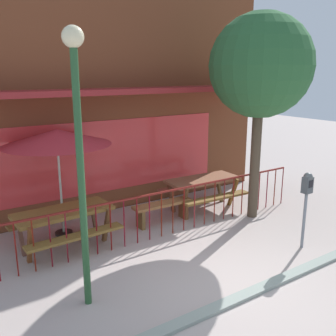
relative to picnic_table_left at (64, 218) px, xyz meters
name	(u,v)px	position (x,y,z in m)	size (l,w,h in m)	color
ground	(234,283)	(1.82, -2.72, -0.61)	(40.00, 40.00, 0.00)	#AD9E97
pub_storefront	(110,93)	(1.82, 1.67, 2.20)	(8.73, 1.33, 5.65)	#412416
patio_fence_front	(161,206)	(1.82, -0.58, 0.05)	(7.36, 0.04, 0.97)	maroon
picnic_table_left	(64,218)	(0.00, 0.00, 0.00)	(1.86, 1.45, 0.79)	brown
picnic_table_right	(203,185)	(3.55, 0.25, 0.00)	(1.86, 1.44, 0.79)	brown
patio_umbrella	(57,138)	(0.18, 0.66, 1.43)	(2.12, 2.12, 2.21)	black
patio_bench	(163,208)	(2.23, 0.01, -0.26)	(1.41, 0.36, 0.48)	#936034
parking_meter_near	(307,190)	(3.81, -2.49, 0.54)	(0.18, 0.17, 1.49)	slate
street_tree	(261,67)	(4.21, -0.80, 2.78)	(2.23, 2.23, 4.53)	#4B3C2D
street_lamp	(78,133)	(-0.32, -1.92, 1.91)	(0.28, 0.28, 3.85)	#26512B
curb_edge	(251,294)	(1.82, -3.09, -0.61)	(12.23, 0.20, 0.11)	gray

